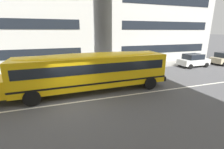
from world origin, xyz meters
The scene contains 5 objects.
ground_plane centered at (0.00, 0.00, 0.00)m, with size 400.00×400.00×0.00m, color #4C4C4F.
sidewalk_far centered at (0.00, 8.35, 0.01)m, with size 120.00×3.00×0.01m, color gray.
lane_centreline centered at (0.00, 0.00, 0.00)m, with size 110.00×0.16×0.01m, color silver.
school_bus centered at (1.49, 1.69, 1.70)m, with size 12.83×3.05×2.85m.
parked_car_white_by_entrance centered at (15.33, 5.77, 0.84)m, with size 3.96×1.99×1.64m.
Camera 1 is at (-0.49, -9.35, 4.40)m, focal length 24.89 mm.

